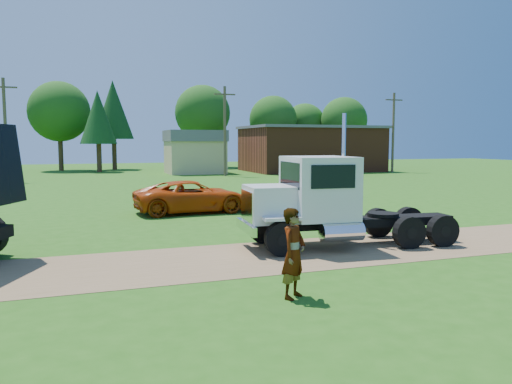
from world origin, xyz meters
name	(u,v)px	position (x,y,z in m)	size (l,w,h in m)	color
ground	(347,250)	(0.00, 0.00, 0.00)	(140.00, 140.00, 0.00)	#235713
dirt_track	(347,250)	(0.00, 0.00, 0.01)	(120.00, 4.20, 0.01)	brown
white_semi_tractor	(321,201)	(-0.56, 0.73, 1.51)	(7.43, 2.98, 4.42)	black
orange_pickup	(193,197)	(-2.82, 10.07, 0.78)	(2.60, 5.64, 1.57)	#C13F09
spectator_a	(294,253)	(-3.61, -3.94, 1.01)	(0.73, 0.48, 2.01)	#999999
spectator_b	(312,198)	(1.91, 6.52, 0.90)	(0.88, 0.68, 1.80)	#999999
brick_building	(311,149)	(18.00, 40.00, 2.66)	(15.40, 10.40, 5.30)	brown
tan_shed	(195,151)	(4.00, 40.00, 2.42)	(6.20, 5.40, 4.70)	tan
utility_poles	(225,129)	(6.00, 35.00, 4.71)	(42.20, 0.28, 9.00)	brown
tree_row	(165,117)	(2.50, 50.57, 6.67)	(57.32, 12.30, 11.10)	#372316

